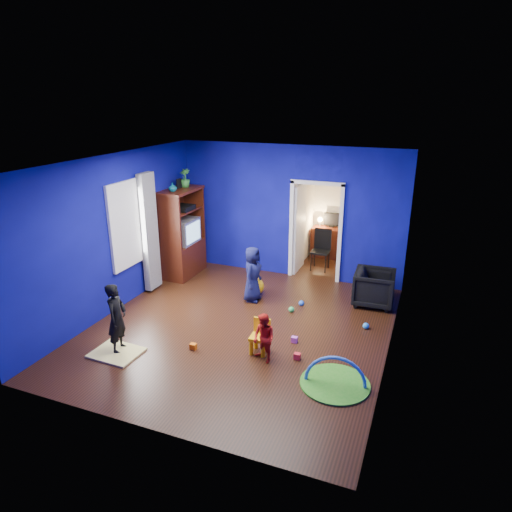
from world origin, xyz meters
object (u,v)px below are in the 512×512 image
at_px(child_black, 117,318).
at_px(armchair, 374,288).
at_px(toddler_red, 264,338).
at_px(play_mat, 335,384).
at_px(hopper_ball, 255,286).
at_px(crt_tv, 184,231).
at_px(kid_chair, 259,338).
at_px(vase, 173,187).
at_px(child_navy, 252,274).
at_px(folding_chair, 320,251).
at_px(tv_armoire, 183,233).
at_px(study_desk, 330,243).

bearing_deg(child_black, armchair, -58.75).
distance_m(toddler_red, play_mat, 1.23).
bearing_deg(hopper_ball, crt_tv, 165.33).
xyz_separation_m(armchair, kid_chair, (-1.43, -2.46, -0.10)).
bearing_deg(toddler_red, vase, 170.79).
bearing_deg(child_navy, folding_chair, -21.63).
bearing_deg(armchair, tv_armoire, 86.88).
distance_m(crt_tv, play_mat, 5.11).
relative_size(child_navy, play_mat, 1.12).
relative_size(armchair, study_desk, 0.87).
relative_size(hopper_ball, folding_chair, 0.41).
bearing_deg(crt_tv, hopper_ball, -14.67).
xyz_separation_m(child_navy, hopper_ball, (-0.05, 0.25, -0.37)).
xyz_separation_m(hopper_ball, study_desk, (0.89, 2.84, 0.19)).
bearing_deg(study_desk, child_navy, -105.11).
bearing_deg(child_black, toddler_red, -87.02).
bearing_deg(play_mat, hopper_ball, 132.01).
relative_size(study_desk, folding_chair, 0.96).
bearing_deg(tv_armoire, crt_tv, 0.00).
relative_size(child_black, toddler_red, 1.47).
bearing_deg(play_mat, folding_chair, 106.78).
height_order(child_navy, crt_tv, crt_tv).
bearing_deg(armchair, child_navy, 104.50).
xyz_separation_m(child_navy, tv_armoire, (-1.97, 0.74, 0.42)).
relative_size(armchair, vase, 4.18).
relative_size(vase, play_mat, 0.18).
xyz_separation_m(crt_tv, folding_chair, (2.77, 1.39, -0.56)).
bearing_deg(child_black, child_navy, -37.67).
distance_m(armchair, kid_chair, 2.85).
bearing_deg(crt_tv, vase, -97.59).
xyz_separation_m(toddler_red, hopper_ball, (-1.03, 2.22, -0.20)).
relative_size(crt_tv, kid_chair, 1.40).
distance_m(child_black, hopper_ball, 3.07).
bearing_deg(tv_armoire, vase, -90.00).
distance_m(child_black, crt_tv, 3.38).
bearing_deg(armchair, folding_chair, 42.30).
height_order(tv_armoire, kid_chair, tv_armoire).
bearing_deg(folding_chair, toddler_red, -87.97).
relative_size(toddler_red, tv_armoire, 0.40).
xyz_separation_m(play_mat, folding_chair, (-1.30, 4.31, 0.45)).
relative_size(child_black, hopper_ball, 3.09).
xyz_separation_m(armchair, toddler_red, (-1.28, -2.66, 0.04)).
distance_m(armchair, play_mat, 2.89).
bearing_deg(play_mat, study_desk, 103.86).
relative_size(armchair, child_black, 0.66).
bearing_deg(study_desk, vase, -136.61).
bearing_deg(child_navy, hopper_ball, 11.06).
bearing_deg(armchair, crt_tv, 86.87).
bearing_deg(hopper_ball, folding_chair, 64.83).
bearing_deg(tv_armoire, play_mat, -35.41).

